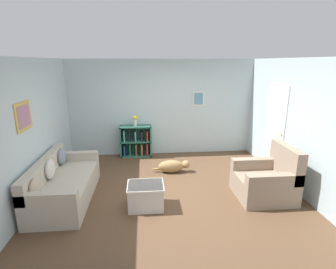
{
  "coord_description": "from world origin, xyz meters",
  "views": [
    {
      "loc": [
        -0.48,
        -4.86,
        2.52
      ],
      "look_at": [
        0.0,
        0.4,
        1.05
      ],
      "focal_mm": 28.0,
      "sensor_mm": 36.0,
      "label": 1
    }
  ],
  "objects_px": {
    "recliner_chair": "(267,180)",
    "dog": "(173,166)",
    "bookshelf": "(136,142)",
    "coffee_table": "(146,195)",
    "couch": "(63,185)",
    "vase": "(135,120)"
  },
  "relations": [
    {
      "from": "couch",
      "to": "dog",
      "type": "bearing_deg",
      "value": 25.66
    },
    {
      "from": "recliner_chair",
      "to": "coffee_table",
      "type": "xyz_separation_m",
      "value": [
        -2.32,
        -0.17,
        -0.11
      ]
    },
    {
      "from": "couch",
      "to": "recliner_chair",
      "type": "distance_m",
      "value": 3.87
    },
    {
      "from": "couch",
      "to": "bookshelf",
      "type": "xyz_separation_m",
      "value": [
        1.32,
        2.26,
        0.12
      ]
    },
    {
      "from": "couch",
      "to": "dog",
      "type": "distance_m",
      "value": 2.44
    },
    {
      "from": "couch",
      "to": "dog",
      "type": "xyz_separation_m",
      "value": [
        2.2,
        1.05,
        -0.14
      ]
    },
    {
      "from": "recliner_chair",
      "to": "vase",
      "type": "bearing_deg",
      "value": 135.59
    },
    {
      "from": "bookshelf",
      "to": "dog",
      "type": "bearing_deg",
      "value": -53.94
    },
    {
      "from": "recliner_chair",
      "to": "coffee_table",
      "type": "height_order",
      "value": "recliner_chair"
    },
    {
      "from": "vase",
      "to": "bookshelf",
      "type": "bearing_deg",
      "value": 62.96
    },
    {
      "from": "bookshelf",
      "to": "recliner_chair",
      "type": "distance_m",
      "value": 3.59
    },
    {
      "from": "bookshelf",
      "to": "recliner_chair",
      "type": "height_order",
      "value": "recliner_chair"
    },
    {
      "from": "coffee_table",
      "to": "dog",
      "type": "bearing_deg",
      "value": 66.37
    },
    {
      "from": "dog",
      "to": "coffee_table",
      "type": "bearing_deg",
      "value": -113.63
    },
    {
      "from": "couch",
      "to": "recliner_chair",
      "type": "height_order",
      "value": "recliner_chair"
    },
    {
      "from": "bookshelf",
      "to": "vase",
      "type": "distance_m",
      "value": 0.61
    },
    {
      "from": "couch",
      "to": "vase",
      "type": "height_order",
      "value": "vase"
    },
    {
      "from": "bookshelf",
      "to": "vase",
      "type": "bearing_deg",
      "value": -117.04
    },
    {
      "from": "bookshelf",
      "to": "vase",
      "type": "height_order",
      "value": "vase"
    },
    {
      "from": "couch",
      "to": "coffee_table",
      "type": "xyz_separation_m",
      "value": [
        1.55,
        -0.43,
        -0.06
      ]
    },
    {
      "from": "bookshelf",
      "to": "dog",
      "type": "xyz_separation_m",
      "value": [
        0.88,
        -1.21,
        -0.26
      ]
    },
    {
      "from": "recliner_chair",
      "to": "dog",
      "type": "relative_size",
      "value": 1.14
    }
  ]
}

